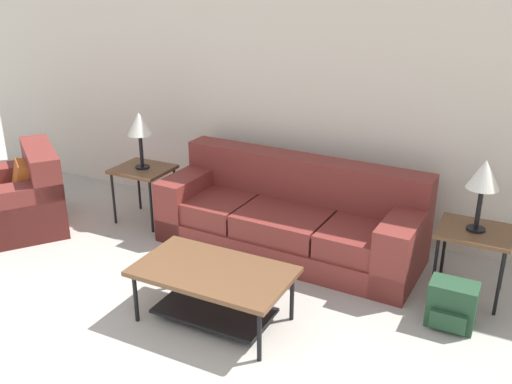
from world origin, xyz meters
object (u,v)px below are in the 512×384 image
(armchair, at_px, (17,201))
(backpack, at_px, (452,305))
(side_table_right, at_px, (474,237))
(couch, at_px, (290,219))
(side_table_left, at_px, (143,173))
(table_lamp_right, at_px, (484,177))
(coffee_table, at_px, (214,283))
(table_lamp_left, at_px, (139,126))

(armchair, relative_size, backpack, 3.78)
(side_table_right, bearing_deg, backpack, -95.27)
(couch, xyz_separation_m, armchair, (-2.56, -0.81, -0.01))
(side_table_left, bearing_deg, armchair, -144.09)
(backpack, bearing_deg, table_lamp_right, 84.73)
(coffee_table, bearing_deg, armchair, 169.14)
(side_table_left, height_order, table_lamp_right, table_lamp_right)
(table_lamp_left, bearing_deg, backpack, -8.97)
(armchair, distance_m, backpack, 4.09)
(side_table_left, xyz_separation_m, side_table_right, (3.13, 0.00, 0.00))
(table_lamp_right, bearing_deg, armchair, -170.08)
(coffee_table, bearing_deg, table_lamp_right, 37.08)
(side_table_right, xyz_separation_m, backpack, (-0.04, -0.49, -0.34))
(couch, xyz_separation_m, coffee_table, (-0.03, -1.29, 0.02))
(armchair, xyz_separation_m, table_lamp_right, (4.13, 0.72, 0.71))
(armchair, distance_m, side_table_right, 4.20)
(side_table_right, distance_m, backpack, 0.60)
(armchair, height_order, coffee_table, armchair)
(table_lamp_left, xyz_separation_m, backpack, (3.09, -0.49, -0.83))
(table_lamp_left, bearing_deg, table_lamp_right, 0.00)
(table_lamp_right, bearing_deg, backpack, -95.27)
(couch, distance_m, side_table_right, 1.58)
(armchair, height_order, side_table_right, armchair)
(couch, distance_m, backpack, 1.63)
(armchair, relative_size, side_table_left, 2.28)
(backpack, bearing_deg, table_lamp_left, 171.03)
(table_lamp_right, bearing_deg, side_table_right, 63.43)
(couch, height_order, side_table_right, couch)
(backpack, bearing_deg, side_table_left, 171.03)
(couch, height_order, armchair, couch)
(coffee_table, relative_size, side_table_right, 1.99)
(couch, bearing_deg, side_table_left, -176.96)
(side_table_left, bearing_deg, backpack, -8.97)
(coffee_table, relative_size, table_lamp_right, 2.00)
(coffee_table, xyz_separation_m, table_lamp_right, (1.60, 1.21, 0.68))
(couch, distance_m, table_lamp_right, 1.71)
(armchair, distance_m, side_table_left, 1.25)
(side_table_left, height_order, side_table_right, same)
(side_table_left, distance_m, backpack, 3.14)
(side_table_right, relative_size, backpack, 1.66)
(side_table_right, height_order, table_lamp_right, table_lamp_right)
(armchair, bearing_deg, table_lamp_left, 35.91)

